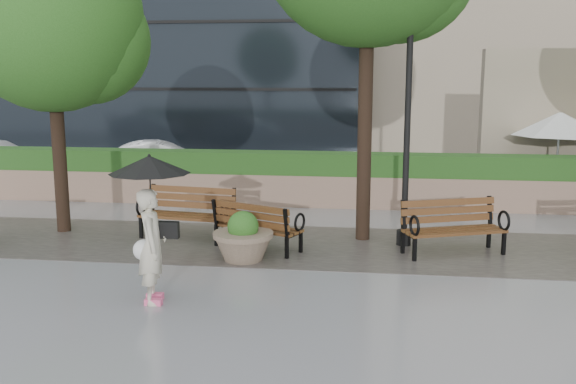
# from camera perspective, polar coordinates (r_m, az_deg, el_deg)

# --- Properties ---
(ground) EXTENTS (100.00, 100.00, 0.00)m
(ground) POSITION_cam_1_polar(r_m,az_deg,el_deg) (9.72, -1.49, -9.38)
(ground) COLOR gray
(ground) RESTS_ON ground
(cobble_strip) EXTENTS (28.00, 3.20, 0.01)m
(cobble_strip) POSITION_cam_1_polar(r_m,az_deg,el_deg) (12.56, 0.67, -4.76)
(cobble_strip) COLOR #383330
(cobble_strip) RESTS_ON ground
(hedge_wall) EXTENTS (24.00, 0.80, 1.35)m
(hedge_wall) POSITION_cam_1_polar(r_m,az_deg,el_deg) (16.31, 2.36, 1.13)
(hedge_wall) COLOR #90725D
(hedge_wall) RESTS_ON ground
(asphalt_street) EXTENTS (40.00, 7.00, 0.00)m
(asphalt_street) POSITION_cam_1_polar(r_m,az_deg,el_deg) (20.35, 3.37, 1.09)
(asphalt_street) COLOR black
(asphalt_street) RESTS_ON ground
(bench_1) EXTENTS (1.99, 1.03, 1.02)m
(bench_1) POSITION_cam_1_polar(r_m,az_deg,el_deg) (13.21, -8.93, -2.79)
(bench_1) COLOR brown
(bench_1) RESTS_ON ground
(bench_2) EXTENTS (1.83, 1.35, 0.92)m
(bench_2) POSITION_cam_1_polar(r_m,az_deg,el_deg) (12.23, -2.74, -3.89)
(bench_2) COLOR brown
(bench_2) RESTS_ON ground
(bench_3) EXTENTS (1.99, 1.35, 1.00)m
(bench_3) POSITION_cam_1_polar(r_m,az_deg,el_deg) (12.27, 14.46, -4.05)
(bench_3) COLOR brown
(bench_3) RESTS_ON ground
(planter_left) EXTENTS (1.08, 1.08, 0.91)m
(planter_left) POSITION_cam_1_polar(r_m,az_deg,el_deg) (11.51, -4.00, -4.39)
(planter_left) COLOR #7F6B56
(planter_left) RESTS_ON ground
(lamppost) EXTENTS (0.28, 0.28, 4.51)m
(lamppost) POSITION_cam_1_polar(r_m,az_deg,el_deg) (12.43, 10.51, 4.28)
(lamppost) COLOR black
(lamppost) RESTS_ON ground
(tree_0) EXTENTS (3.75, 3.71, 6.23)m
(tree_0) POSITION_cam_1_polar(r_m,az_deg,el_deg) (14.16, -19.61, 13.75)
(tree_0) COLOR black
(tree_0) RESTS_ON ground
(patio_umb_white) EXTENTS (2.50, 2.50, 2.30)m
(patio_umb_white) POSITION_cam_1_polar(r_m,az_deg,el_deg) (18.54, 23.00, 5.56)
(patio_umb_white) COLOR black
(patio_umb_white) RESTS_ON ground
(car_right) EXTENTS (3.92, 2.17, 1.22)m
(car_right) POSITION_cam_1_polar(r_m,az_deg,el_deg) (20.68, -11.27, 2.76)
(car_right) COLOR white
(car_right) RESTS_ON ground
(pedestrian) EXTENTS (1.17, 1.17, 2.15)m
(pedestrian) POSITION_cam_1_polar(r_m,az_deg,el_deg) (9.43, -12.08, -1.96)
(pedestrian) COLOR beige
(pedestrian) RESTS_ON ground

